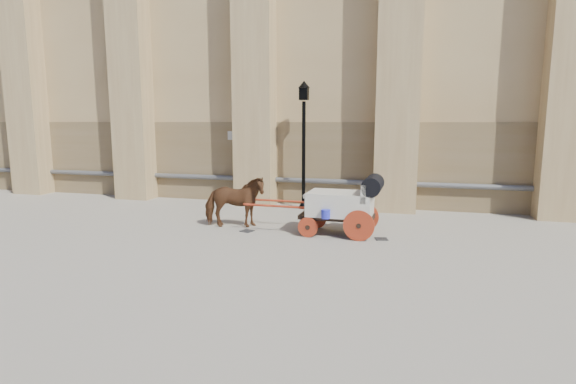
% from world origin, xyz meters
% --- Properties ---
extents(ground, '(90.00, 90.00, 0.00)m').
position_xyz_m(ground, '(0.00, 0.00, 0.00)').
color(ground, gray).
rests_on(ground, ground).
extents(horse, '(1.91, 1.21, 1.49)m').
position_xyz_m(horse, '(-0.37, -0.05, 0.74)').
color(horse, brown).
rests_on(horse, ground).
extents(carriage, '(3.75, 1.34, 1.63)m').
position_xyz_m(carriage, '(2.81, -0.08, 0.88)').
color(carriage, black).
rests_on(carriage, ground).
extents(street_lamp, '(0.41, 0.41, 4.39)m').
position_xyz_m(street_lamp, '(0.89, 3.27, 2.35)').
color(street_lamp, black).
rests_on(street_lamp, ground).
extents(drain_grate_near, '(0.41, 0.41, 0.01)m').
position_xyz_m(drain_grate_near, '(0.14, -0.41, 0.01)').
color(drain_grate_near, black).
rests_on(drain_grate_near, ground).
extents(drain_grate_far, '(0.38, 0.38, 0.01)m').
position_xyz_m(drain_grate_far, '(3.81, -0.31, 0.01)').
color(drain_grate_far, black).
rests_on(drain_grate_far, ground).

